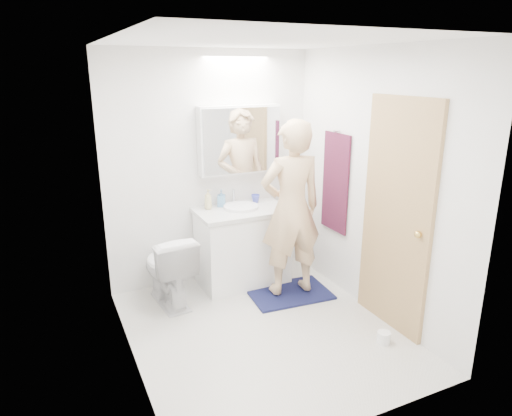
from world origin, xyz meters
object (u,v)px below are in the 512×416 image
person (291,209)px  soap_bottle_b (221,198)px  toilet (168,269)px  toilet_paper_roll (384,337)px  medicine_cabinet (240,140)px  soap_bottle_a (208,199)px  vanity_cabinet (242,248)px  toothbrush_cup (256,199)px

person → soap_bottle_b: bearing=-49.4°
toilet → toilet_paper_roll: size_ratio=6.55×
medicine_cabinet → soap_bottle_b: medicine_cabinet is taller
soap_bottle_a → toilet_paper_roll: bearing=-62.0°
soap_bottle_a → toilet: bearing=-153.2°
vanity_cabinet → toothbrush_cup: toothbrush_cup is taller
toilet → soap_bottle_b: bearing=-161.8°
toothbrush_cup → soap_bottle_a: bearing=-178.9°
vanity_cabinet → toothbrush_cup: size_ratio=9.69×
toothbrush_cup → toilet_paper_roll: 1.94m
medicine_cabinet → person: 0.93m
person → toilet_paper_roll: 1.43m
toilet → person: person is taller
soap_bottle_b → toothbrush_cup: (0.39, -0.02, -0.05)m
vanity_cabinet → soap_bottle_b: soap_bottle_b is taller
soap_bottle_b → toilet_paper_roll: bearing=-66.6°
soap_bottle_b → medicine_cabinet: bearing=7.5°
toothbrush_cup → toilet_paper_roll: bearing=-77.9°
vanity_cabinet → medicine_cabinet: medicine_cabinet is taller
soap_bottle_a → soap_bottle_b: size_ratio=1.16×
medicine_cabinet → toilet_paper_roll: bearing=-73.4°
vanity_cabinet → soap_bottle_b: bearing=131.0°
toothbrush_cup → vanity_cabinet: bearing=-145.0°
medicine_cabinet → toothbrush_cup: (0.16, -0.05, -0.64)m
vanity_cabinet → person: 0.77m
soap_bottle_b → toothbrush_cup: size_ratio=1.92×
toilet → soap_bottle_a: soap_bottle_a is taller
person → toothbrush_cup: 0.63m
person → toothbrush_cup: size_ratio=18.55×
toilet → person: bearing=157.8°
medicine_cabinet → soap_bottle_a: bearing=-171.1°
vanity_cabinet → toilet: (-0.84, -0.11, -0.03)m
vanity_cabinet → toilet_paper_roll: vanity_cabinet is taller
soap_bottle_b → toothbrush_cup: 0.39m
toilet_paper_roll → person: bearing=104.6°
soap_bottle_b → person: bearing=-54.0°
vanity_cabinet → medicine_cabinet: bearing=71.5°
person → toilet_paper_roll: bearing=109.2°
soap_bottle_a → toothbrush_cup: (0.54, 0.01, -0.06)m
medicine_cabinet → vanity_cabinet: bearing=-108.5°
toilet → toothbrush_cup: (1.07, 0.28, 0.50)m
vanity_cabinet → toothbrush_cup: bearing=35.0°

